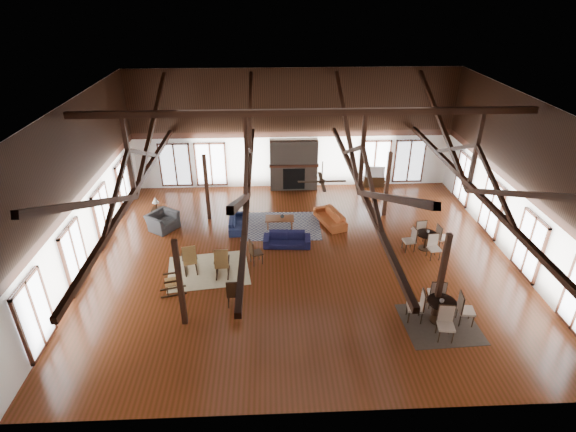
{
  "coord_description": "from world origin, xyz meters",
  "views": [
    {
      "loc": [
        -1.23,
        -14.62,
        9.65
      ],
      "look_at": [
        -0.54,
        1.0,
        1.37
      ],
      "focal_mm": 28.0,
      "sensor_mm": 36.0,
      "label": 1
    }
  ],
  "objects_px": {
    "coffee_table": "(280,219)",
    "tv_console": "(373,181)",
    "cafe_table_far": "(426,238)",
    "sofa_orange": "(330,217)",
    "sofa_navy_front": "(287,240)",
    "sofa_navy_left": "(237,222)",
    "cafe_table_near": "(441,308)",
    "armchair": "(163,221)"
  },
  "relations": [
    {
      "from": "coffee_table",
      "to": "tv_console",
      "type": "distance_m",
      "value": 6.57
    },
    {
      "from": "sofa_navy_front",
      "to": "sofa_orange",
      "type": "distance_m",
      "value": 2.69
    },
    {
      "from": "sofa_navy_left",
      "to": "cafe_table_near",
      "type": "relative_size",
      "value": 0.82
    },
    {
      "from": "sofa_orange",
      "to": "coffee_table",
      "type": "height_order",
      "value": "sofa_orange"
    },
    {
      "from": "tv_console",
      "to": "coffee_table",
      "type": "bearing_deg",
      "value": -139.99
    },
    {
      "from": "tv_console",
      "to": "sofa_navy_left",
      "type": "bearing_deg",
      "value": -148.89
    },
    {
      "from": "sofa_orange",
      "to": "cafe_table_far",
      "type": "relative_size",
      "value": 1.02
    },
    {
      "from": "sofa_navy_left",
      "to": "coffee_table",
      "type": "distance_m",
      "value": 1.86
    },
    {
      "from": "armchair",
      "to": "cafe_table_far",
      "type": "xyz_separation_m",
      "value": [
        10.85,
        -2.12,
        0.12
      ]
    },
    {
      "from": "sofa_navy_front",
      "to": "coffee_table",
      "type": "relative_size",
      "value": 1.53
    },
    {
      "from": "cafe_table_far",
      "to": "sofa_orange",
      "type": "bearing_deg",
      "value": 147.04
    },
    {
      "from": "cafe_table_near",
      "to": "cafe_table_far",
      "type": "distance_m",
      "value": 4.4
    },
    {
      "from": "cafe_table_far",
      "to": "armchair",
      "type": "bearing_deg",
      "value": 168.97
    },
    {
      "from": "sofa_navy_front",
      "to": "cafe_table_near",
      "type": "bearing_deg",
      "value": -42.37
    },
    {
      "from": "sofa_navy_front",
      "to": "sofa_navy_left",
      "type": "distance_m",
      "value": 2.64
    },
    {
      "from": "sofa_navy_front",
      "to": "sofa_navy_left",
      "type": "bearing_deg",
      "value": 146.68
    },
    {
      "from": "armchair",
      "to": "cafe_table_far",
      "type": "distance_m",
      "value": 11.06
    },
    {
      "from": "cafe_table_far",
      "to": "sofa_navy_front",
      "type": "bearing_deg",
      "value": 174.96
    },
    {
      "from": "sofa_orange",
      "to": "sofa_navy_front",
      "type": "bearing_deg",
      "value": -66.44
    },
    {
      "from": "armchair",
      "to": "sofa_navy_left",
      "type": "bearing_deg",
      "value": -55.27
    },
    {
      "from": "sofa_navy_front",
      "to": "sofa_orange",
      "type": "xyz_separation_m",
      "value": [
        1.99,
        1.81,
        0.01
      ]
    },
    {
      "from": "sofa_navy_left",
      "to": "cafe_table_near",
      "type": "distance_m",
      "value": 9.27
    },
    {
      "from": "armchair",
      "to": "tv_console",
      "type": "distance_m",
      "value": 10.9
    },
    {
      "from": "sofa_navy_front",
      "to": "tv_console",
      "type": "relative_size",
      "value": 1.75
    },
    {
      "from": "sofa_navy_front",
      "to": "tv_console",
      "type": "bearing_deg",
      "value": 53.85
    },
    {
      "from": "sofa_navy_front",
      "to": "cafe_table_near",
      "type": "height_order",
      "value": "cafe_table_near"
    },
    {
      "from": "coffee_table",
      "to": "tv_console",
      "type": "bearing_deg",
      "value": 41.01
    },
    {
      "from": "sofa_navy_front",
      "to": "tv_console",
      "type": "height_order",
      "value": "sofa_navy_front"
    },
    {
      "from": "cafe_table_far",
      "to": "tv_console",
      "type": "bearing_deg",
      "value": 96.97
    },
    {
      "from": "sofa_orange",
      "to": "armchair",
      "type": "xyz_separation_m",
      "value": [
        -7.31,
        -0.18,
        0.09
      ]
    },
    {
      "from": "coffee_table",
      "to": "cafe_table_near",
      "type": "relative_size",
      "value": 0.59
    },
    {
      "from": "cafe_table_near",
      "to": "sofa_orange",
      "type": "bearing_deg",
      "value": 111.73
    },
    {
      "from": "coffee_table",
      "to": "armchair",
      "type": "relative_size",
      "value": 1.07
    },
    {
      "from": "coffee_table",
      "to": "cafe_table_near",
      "type": "distance_m",
      "value": 7.97
    },
    {
      "from": "cafe_table_far",
      "to": "sofa_navy_left",
      "type": "bearing_deg",
      "value": 164.83
    },
    {
      "from": "sofa_orange",
      "to": "cafe_table_far",
      "type": "height_order",
      "value": "cafe_table_far"
    },
    {
      "from": "sofa_orange",
      "to": "coffee_table",
      "type": "distance_m",
      "value": 2.27
    },
    {
      "from": "sofa_navy_left",
      "to": "coffee_table",
      "type": "height_order",
      "value": "sofa_navy_left"
    },
    {
      "from": "sofa_navy_front",
      "to": "tv_console",
      "type": "distance_m",
      "value": 7.47
    },
    {
      "from": "sofa_orange",
      "to": "cafe_table_near",
      "type": "xyz_separation_m",
      "value": [
        2.63,
        -6.6,
        0.26
      ]
    },
    {
      "from": "sofa_navy_front",
      "to": "cafe_table_near",
      "type": "relative_size",
      "value": 0.9
    },
    {
      "from": "sofa_navy_left",
      "to": "armchair",
      "type": "relative_size",
      "value": 1.49
    }
  ]
}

